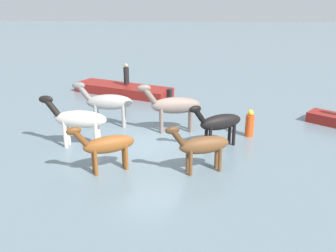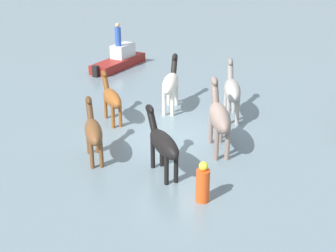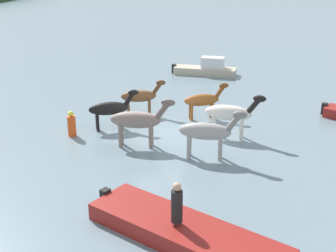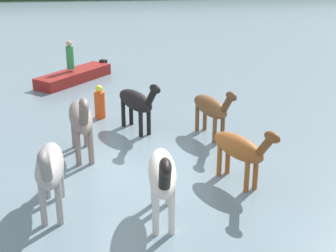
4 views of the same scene
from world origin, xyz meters
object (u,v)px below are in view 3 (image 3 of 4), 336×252
at_px(horse_dun_straggler, 138,120).
at_px(horse_pinto_flank, 208,132).
at_px(horse_mid_herd, 203,100).
at_px(boat_tender_starboard, 206,70).
at_px(horse_lead, 230,113).
at_px(person_helmsman_aft, 177,204).
at_px(horse_chestnut_trailing, 111,109).
at_px(buoy_channel_marker, 72,125).
at_px(horse_rear_stallion, 140,96).
at_px(boat_dinghy_port, 184,235).

bearing_deg(horse_dun_straggler, horse_pinto_flank, -18.38).
distance_m(horse_mid_herd, boat_tender_starboard, 8.44).
relative_size(horse_lead, person_helmsman_aft, 2.16).
distance_m(horse_mid_herd, horse_chestnut_trailing, 4.45).
bearing_deg(buoy_channel_marker, horse_mid_herd, -55.40).
bearing_deg(horse_dun_straggler, horse_rear_stallion, 96.80).
relative_size(horse_dun_straggler, boat_tender_starboard, 0.64).
bearing_deg(buoy_channel_marker, horse_rear_stallion, -31.12).
relative_size(horse_rear_stallion, buoy_channel_marker, 1.90).
height_order(horse_dun_straggler, person_helmsman_aft, horse_dun_straggler).
bearing_deg(horse_lead, boat_tender_starboard, 107.39).
bearing_deg(horse_dun_straggler, horse_lead, 19.17).
xyz_separation_m(horse_lead, horse_chestnut_trailing, (-0.32, 5.31, -0.12)).
relative_size(horse_lead, horse_pinto_flank, 0.99).
bearing_deg(person_helmsman_aft, horse_mid_herd, 5.99).
height_order(horse_pinto_flank, person_helmsman_aft, horse_pinto_flank).
relative_size(horse_mid_herd, buoy_channel_marker, 1.83).
height_order(horse_chestnut_trailing, buoy_channel_marker, horse_chestnut_trailing).
distance_m(horse_mid_herd, horse_pinto_flank, 4.51).
xyz_separation_m(horse_rear_stallion, boat_tender_starboard, (8.46, -1.83, -0.64)).
distance_m(horse_pinto_flank, person_helmsman_aft, 5.68).
xyz_separation_m(horse_rear_stallion, horse_mid_herd, (0.13, -3.08, -0.00)).
xyz_separation_m(horse_mid_herd, boat_dinghy_port, (-10.05, -1.27, -0.75)).
relative_size(horse_lead, boat_dinghy_port, 0.42).
distance_m(horse_chestnut_trailing, boat_tender_starboard, 10.99).
distance_m(horse_lead, horse_mid_herd, 2.55).
height_order(boat_tender_starboard, person_helmsman_aft, person_helmsman_aft).
height_order(horse_dun_straggler, boat_tender_starboard, horse_dun_straggler).
bearing_deg(person_helmsman_aft, horse_chestnut_trailing, 32.01).
bearing_deg(boat_dinghy_port, horse_chestnut_trailing, 146.44).
xyz_separation_m(horse_rear_stallion, horse_chestnut_trailing, (-2.22, 0.70, 0.03)).
xyz_separation_m(horse_rear_stallion, person_helmsman_aft, (-9.96, -4.14, 0.24)).
xyz_separation_m(horse_dun_straggler, horse_chestnut_trailing, (1.58, 1.78, -0.17)).
distance_m(horse_mid_herd, person_helmsman_aft, 10.15).
bearing_deg(horse_chestnut_trailing, horse_lead, -25.27).
relative_size(horse_pinto_flank, person_helmsman_aft, 2.18).
relative_size(boat_dinghy_port, boat_tender_starboard, 1.46).
relative_size(horse_mid_herd, horse_chestnut_trailing, 0.97).
distance_m(horse_rear_stallion, person_helmsman_aft, 10.79).
bearing_deg(boat_tender_starboard, buoy_channel_marker, -108.26).
xyz_separation_m(horse_dun_straggler, horse_lead, (1.90, -3.53, -0.05)).
bearing_deg(horse_lead, horse_mid_herd, 129.33).
height_order(horse_chestnut_trailing, person_helmsman_aft, person_helmsman_aft).
xyz_separation_m(boat_dinghy_port, buoy_channel_marker, (6.50, 6.42, 0.32)).
bearing_deg(person_helmsman_aft, horse_lead, -3.35).
bearing_deg(boat_tender_starboard, horse_mid_herd, -81.55).
bearing_deg(horse_dun_straggler, boat_tender_starboard, 77.38).
bearing_deg(boat_tender_starboard, horse_lead, -75.07).
xyz_separation_m(horse_mid_herd, horse_pinto_flank, (-4.41, -0.94, 0.17)).
relative_size(boat_tender_starboard, buoy_channel_marker, 3.67).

